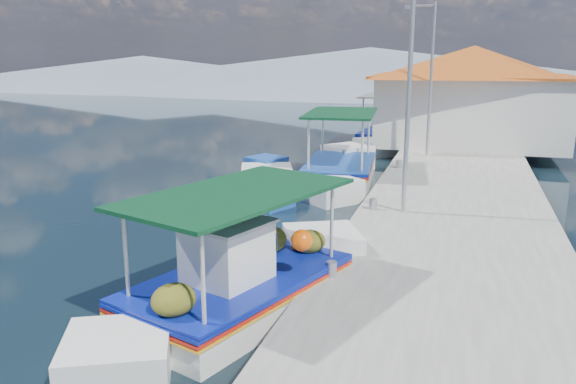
# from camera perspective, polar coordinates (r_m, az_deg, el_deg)

# --- Properties ---
(ground) EXTENTS (160.00, 160.00, 0.00)m
(ground) POSITION_cam_1_polar(r_m,az_deg,el_deg) (14.99, -7.49, -4.37)
(ground) COLOR black
(ground) RESTS_ON ground
(quay) EXTENTS (5.00, 44.00, 0.50)m
(quay) POSITION_cam_1_polar(r_m,az_deg,el_deg) (19.44, 16.26, 0.12)
(quay) COLOR #AAA79F
(quay) RESTS_ON ground
(bollards) EXTENTS (0.20, 17.20, 0.30)m
(bollards) POSITION_cam_1_polar(r_m,az_deg,el_deg) (18.75, 9.88, 1.24)
(bollards) COLOR #A5A8AD
(bollards) RESTS_ON quay
(main_caique) EXTENTS (3.78, 7.18, 2.50)m
(main_caique) POSITION_cam_1_polar(r_m,az_deg,el_deg) (10.64, -4.81, -9.17)
(main_caique) COLOR silver
(main_caique) RESTS_ON ground
(caique_green_canopy) EXTENTS (2.74, 7.55, 2.84)m
(caique_green_canopy) POSITION_cam_1_polar(r_m,az_deg,el_deg) (20.96, 5.21, 2.05)
(caique_green_canopy) COLOR silver
(caique_green_canopy) RESTS_ON ground
(caique_blue_hull) EXTENTS (3.03, 5.52, 1.05)m
(caique_blue_hull) POSITION_cam_1_polar(r_m,az_deg,el_deg) (19.66, -1.92, 0.91)
(caique_blue_hull) COLOR #1B4BA7
(caique_blue_hull) RESTS_ON ground
(caique_far) EXTENTS (2.75, 8.13, 2.85)m
(caique_far) POSITION_cam_1_polar(r_m,az_deg,el_deg) (29.77, 9.92, 5.51)
(caique_far) COLOR silver
(caique_far) RESTS_ON ground
(harbor_building) EXTENTS (10.49, 10.49, 4.40)m
(harbor_building) POSITION_cam_1_polar(r_m,az_deg,el_deg) (28.01, 17.58, 9.23)
(harbor_building) COLOR white
(harbor_building) RESTS_ON quay
(lamp_post_near) EXTENTS (1.21, 0.14, 6.00)m
(lamp_post_near) POSITION_cam_1_polar(r_m,az_deg,el_deg) (15.05, 11.49, 10.51)
(lamp_post_near) COLOR #A5A8AD
(lamp_post_near) RESTS_ON quay
(lamp_post_far) EXTENTS (1.21, 0.14, 6.00)m
(lamp_post_far) POSITION_cam_1_polar(r_m,az_deg,el_deg) (24.01, 13.69, 11.43)
(lamp_post_far) COLOR #A5A8AD
(lamp_post_far) RESTS_ON quay
(mountain_ridge) EXTENTS (171.40, 96.00, 5.50)m
(mountain_ridge) POSITION_cam_1_polar(r_m,az_deg,el_deg) (69.00, 17.73, 10.80)
(mountain_ridge) COLOR slate
(mountain_ridge) RESTS_ON ground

